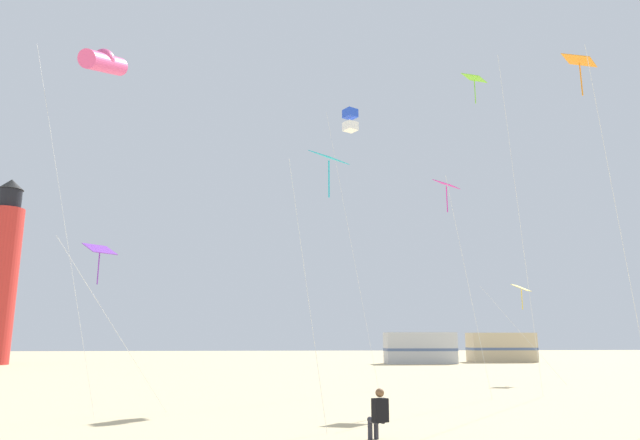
{
  "coord_description": "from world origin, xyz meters",
  "views": [
    {
      "loc": [
        -0.75,
        -7.19,
        2.29
      ],
      "look_at": [
        1.13,
        12.5,
        6.42
      ],
      "focal_mm": 31.81,
      "sensor_mm": 36.0,
      "label": 1
    }
  ],
  "objects_px": {
    "rv_van_tan": "(501,347)",
    "kite_tube_rainbow": "(104,62)",
    "kite_flyer_standing": "(378,413)",
    "kite_diamond_gold": "(521,291)",
    "kite_diamond_magenta": "(448,192)",
    "kite_box_blue": "(350,121)",
    "kite_diamond_cyan": "(328,166)",
    "rv_van_silver": "(420,348)",
    "kite_diamond_orange": "(582,74)",
    "kite_diamond_lime": "(479,93)",
    "lighthouse_distant": "(1,275)",
    "kite_diamond_violet": "(100,254)"
  },
  "relations": [
    {
      "from": "kite_tube_rainbow",
      "to": "kite_box_blue",
      "type": "distance_m",
      "value": 12.39
    },
    {
      "from": "kite_diamond_violet",
      "to": "kite_diamond_magenta",
      "type": "xyz_separation_m",
      "value": [
        13.07,
        2.69,
        3.2
      ]
    },
    {
      "from": "kite_box_blue",
      "to": "kite_diamond_magenta",
      "type": "height_order",
      "value": "kite_box_blue"
    },
    {
      "from": "kite_diamond_gold",
      "to": "kite_diamond_lime",
      "type": "bearing_deg",
      "value": -122.02
    },
    {
      "from": "kite_diamond_gold",
      "to": "lighthouse_distant",
      "type": "height_order",
      "value": "lighthouse_distant"
    },
    {
      "from": "rv_van_tan",
      "to": "kite_diamond_cyan",
      "type": "bearing_deg",
      "value": -119.15
    },
    {
      "from": "kite_diamond_cyan",
      "to": "kite_diamond_gold",
      "type": "bearing_deg",
      "value": 49.95
    },
    {
      "from": "kite_box_blue",
      "to": "kite_diamond_orange",
      "type": "relative_size",
      "value": 1.23
    },
    {
      "from": "kite_diamond_magenta",
      "to": "rv_van_silver",
      "type": "xyz_separation_m",
      "value": [
        6.71,
        29.81,
        -6.88
      ]
    },
    {
      "from": "kite_diamond_magenta",
      "to": "kite_diamond_gold",
      "type": "bearing_deg",
      "value": 50.73
    },
    {
      "from": "kite_tube_rainbow",
      "to": "kite_diamond_cyan",
      "type": "distance_m",
      "value": 10.46
    },
    {
      "from": "rv_van_silver",
      "to": "kite_diamond_lime",
      "type": "bearing_deg",
      "value": -98.48
    },
    {
      "from": "kite_box_blue",
      "to": "rv_van_tan",
      "type": "distance_m",
      "value": 35.7
    },
    {
      "from": "kite_diamond_violet",
      "to": "kite_diamond_orange",
      "type": "bearing_deg",
      "value": -14.13
    },
    {
      "from": "kite_flyer_standing",
      "to": "rv_van_tan",
      "type": "relative_size",
      "value": 0.18
    },
    {
      "from": "kite_diamond_cyan",
      "to": "kite_diamond_violet",
      "type": "bearing_deg",
      "value": 151.63
    },
    {
      "from": "kite_diamond_orange",
      "to": "kite_diamond_lime",
      "type": "bearing_deg",
      "value": 96.07
    },
    {
      "from": "kite_flyer_standing",
      "to": "kite_diamond_magenta",
      "type": "relative_size",
      "value": 0.13
    },
    {
      "from": "kite_box_blue",
      "to": "rv_van_silver",
      "type": "relative_size",
      "value": 2.12
    },
    {
      "from": "kite_tube_rainbow",
      "to": "rv_van_tan",
      "type": "height_order",
      "value": "kite_tube_rainbow"
    },
    {
      "from": "kite_box_blue",
      "to": "kite_flyer_standing",
      "type": "bearing_deg",
      "value": -96.34
    },
    {
      "from": "kite_diamond_violet",
      "to": "kite_flyer_standing",
      "type": "bearing_deg",
      "value": -37.01
    },
    {
      "from": "kite_diamond_orange",
      "to": "lighthouse_distant",
      "type": "distance_m",
      "value": 50.61
    },
    {
      "from": "kite_diamond_magenta",
      "to": "lighthouse_distant",
      "type": "distance_m",
      "value": 44.15
    },
    {
      "from": "rv_van_tan",
      "to": "kite_tube_rainbow",
      "type": "bearing_deg",
      "value": -130.68
    },
    {
      "from": "kite_diamond_cyan",
      "to": "kite_diamond_magenta",
      "type": "distance_m",
      "value": 8.86
    },
    {
      "from": "kite_box_blue",
      "to": "rv_van_tan",
      "type": "height_order",
      "value": "kite_box_blue"
    },
    {
      "from": "kite_tube_rainbow",
      "to": "kite_diamond_gold",
      "type": "relative_size",
      "value": 2.49
    },
    {
      "from": "kite_diamond_lime",
      "to": "kite_diamond_magenta",
      "type": "distance_m",
      "value": 4.84
    },
    {
      "from": "kite_box_blue",
      "to": "kite_diamond_magenta",
      "type": "bearing_deg",
      "value": -54.59
    },
    {
      "from": "kite_diamond_cyan",
      "to": "kite_diamond_gold",
      "type": "xyz_separation_m",
      "value": [
        12.46,
        14.82,
        -2.31
      ]
    },
    {
      "from": "kite_box_blue",
      "to": "kite_diamond_gold",
      "type": "xyz_separation_m",
      "value": [
        10.04,
        3.47,
        -8.3
      ]
    },
    {
      "from": "lighthouse_distant",
      "to": "rv_van_silver",
      "type": "xyz_separation_m",
      "value": [
        37.97,
        -1.37,
        -6.45
      ]
    },
    {
      "from": "kite_diamond_cyan",
      "to": "kite_diamond_gold",
      "type": "height_order",
      "value": "kite_diamond_cyan"
    },
    {
      "from": "kite_tube_rainbow",
      "to": "kite_diamond_violet",
      "type": "distance_m",
      "value": 7.35
    },
    {
      "from": "kite_diamond_cyan",
      "to": "rv_van_silver",
      "type": "distance_m",
      "value": 38.95
    },
    {
      "from": "lighthouse_distant",
      "to": "kite_tube_rainbow",
      "type": "bearing_deg",
      "value": -62.13
    },
    {
      "from": "kite_tube_rainbow",
      "to": "kite_diamond_lime",
      "type": "height_order",
      "value": "kite_diamond_lime"
    },
    {
      "from": "kite_tube_rainbow",
      "to": "kite_box_blue",
      "type": "height_order",
      "value": "kite_box_blue"
    },
    {
      "from": "lighthouse_distant",
      "to": "rv_van_tan",
      "type": "height_order",
      "value": "lighthouse_distant"
    },
    {
      "from": "kite_box_blue",
      "to": "kite_diamond_magenta",
      "type": "distance_m",
      "value": 7.57
    },
    {
      "from": "kite_diamond_cyan",
      "to": "kite_diamond_orange",
      "type": "relative_size",
      "value": 0.68
    },
    {
      "from": "kite_diamond_violet",
      "to": "kite_diamond_lime",
      "type": "relative_size",
      "value": 0.4
    },
    {
      "from": "kite_box_blue",
      "to": "kite_diamond_orange",
      "type": "xyz_separation_m",
      "value": [
        5.69,
        -11.28,
        -2.7
      ]
    },
    {
      "from": "kite_diamond_lime",
      "to": "lighthouse_distant",
      "type": "xyz_separation_m",
      "value": [
        -32.9,
        31.08,
        -4.98
      ]
    },
    {
      "from": "kite_flyer_standing",
      "to": "kite_diamond_gold",
      "type": "height_order",
      "value": "kite_diamond_gold"
    },
    {
      "from": "kite_flyer_standing",
      "to": "kite_diamond_cyan",
      "type": "xyz_separation_m",
      "value": [
        -0.9,
        2.24,
        6.55
      ]
    },
    {
      "from": "kite_flyer_standing",
      "to": "kite_box_blue",
      "type": "relative_size",
      "value": 0.08
    },
    {
      "from": "kite_flyer_standing",
      "to": "kite_diamond_orange",
      "type": "bearing_deg",
      "value": 179.14
    },
    {
      "from": "kite_flyer_standing",
      "to": "kite_diamond_lime",
      "type": "distance_m",
      "value": 16.48
    }
  ]
}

